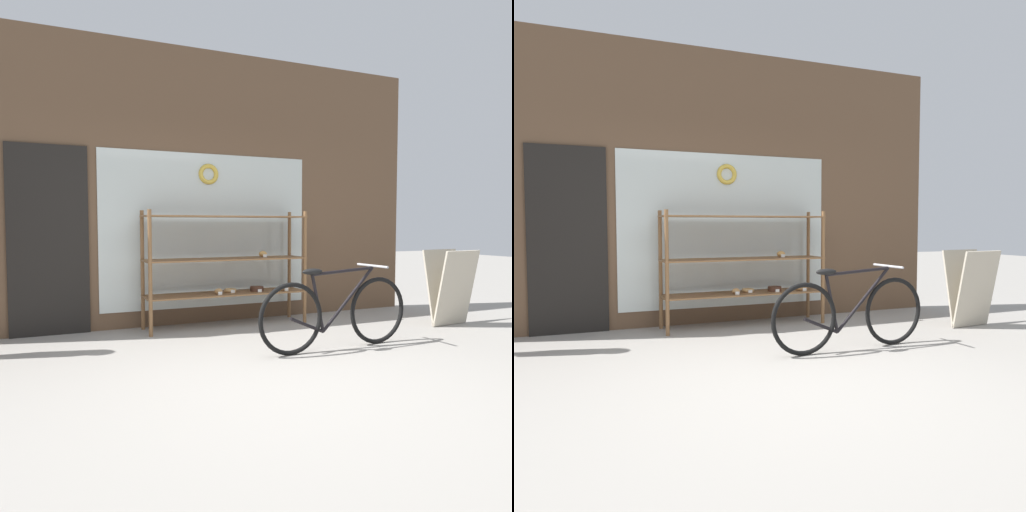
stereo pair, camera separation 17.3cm
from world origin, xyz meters
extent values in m
plane|color=gray|center=(0.00, 0.00, 0.00)|extent=(30.00, 30.00, 0.00)
cube|color=brown|center=(0.00, 2.59, 1.68)|extent=(6.29, 0.08, 3.37)
cube|color=silver|center=(0.20, 2.54, 1.15)|extent=(2.65, 0.02, 1.90)
cube|color=black|center=(-1.65, 2.53, 1.05)|extent=(0.84, 0.03, 2.10)
torus|color=gold|center=(0.20, 2.52, 1.85)|extent=(0.26, 0.06, 0.26)
cylinder|color=brown|center=(-0.65, 2.01, 0.70)|extent=(0.04, 0.04, 1.39)
cylinder|color=brown|center=(1.28, 2.01, 0.70)|extent=(0.04, 0.04, 1.39)
cylinder|color=brown|center=(-0.65, 2.42, 0.70)|extent=(0.04, 0.04, 1.39)
cylinder|color=brown|center=(1.28, 2.42, 0.70)|extent=(0.04, 0.04, 1.39)
cube|color=brown|center=(0.32, 2.22, 0.40)|extent=(1.97, 0.46, 0.02)
cube|color=brown|center=(0.32, 2.22, 0.81)|extent=(1.97, 0.46, 0.02)
cube|color=brown|center=(0.32, 2.22, 1.32)|extent=(1.97, 0.46, 0.02)
torus|color=tan|center=(0.38, 2.25, 0.43)|extent=(0.16, 0.16, 0.04)
cube|color=white|center=(0.38, 2.16, 0.42)|extent=(0.05, 0.00, 0.04)
ellipsoid|color=tan|center=(0.82, 2.26, 0.86)|extent=(0.11, 0.09, 0.07)
cube|color=white|center=(0.82, 2.20, 0.84)|extent=(0.05, 0.00, 0.04)
ellipsoid|color=#AD7F4C|center=(0.18, 2.13, 0.44)|extent=(0.10, 0.08, 0.07)
cube|color=white|center=(0.18, 2.07, 0.42)|extent=(0.05, 0.00, 0.04)
torus|color=#B27A42|center=(1.06, 2.16, 0.43)|extent=(0.15, 0.15, 0.05)
cube|color=white|center=(1.06, 2.07, 0.42)|extent=(0.05, 0.00, 0.04)
cylinder|color=#422619|center=(0.70, 2.19, 0.44)|extent=(0.17, 0.17, 0.06)
cube|color=white|center=(0.70, 2.09, 0.42)|extent=(0.05, 0.00, 0.04)
torus|color=black|center=(0.38, 0.69, 0.34)|extent=(0.69, 0.08, 0.69)
torus|color=black|center=(1.42, 0.74, 0.34)|extent=(0.69, 0.08, 0.69)
cylinder|color=black|center=(1.04, 0.72, 0.49)|extent=(0.62, 0.06, 0.62)
cylinder|color=black|center=(0.98, 0.72, 0.77)|extent=(0.73, 0.07, 0.07)
cylinder|color=black|center=(0.68, 0.70, 0.47)|extent=(0.16, 0.04, 0.57)
cylinder|color=black|center=(0.56, 0.70, 0.27)|extent=(0.38, 0.05, 0.18)
ellipsoid|color=black|center=(0.61, 0.70, 0.78)|extent=(0.22, 0.10, 0.06)
cylinder|color=#B2B2B7|center=(1.34, 0.73, 0.81)|extent=(0.05, 0.46, 0.02)
cube|color=#B2A893|center=(2.84, 1.07, 0.46)|extent=(0.59, 0.25, 0.91)
cube|color=#B2A893|center=(2.82, 1.25, 0.46)|extent=(0.59, 0.25, 0.91)
camera|label=1|loc=(-1.80, -3.39, 1.22)|focal=35.00mm
camera|label=2|loc=(-1.64, -3.46, 1.22)|focal=35.00mm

